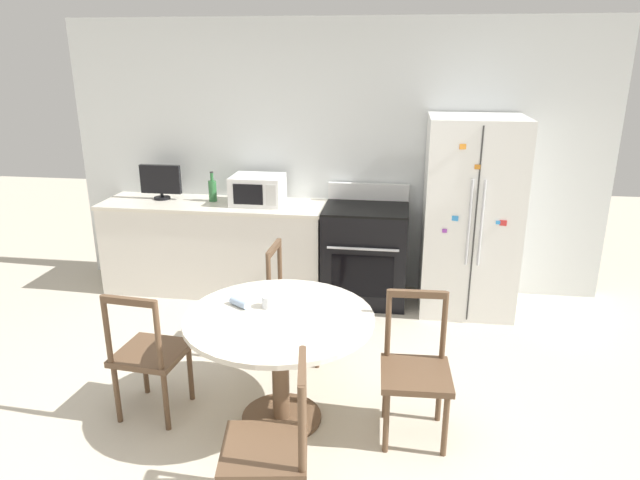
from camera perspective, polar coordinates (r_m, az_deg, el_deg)
ground_plane at (r=3.72m, az=-4.16°, el=-19.73°), size 14.00×14.00×0.00m
back_wall at (r=5.63m, az=1.31°, el=8.20°), size 5.20×0.10×2.60m
kitchen_counter at (r=5.75m, az=-10.39°, el=-0.64°), size 2.18×0.64×0.90m
refrigerator at (r=5.30m, az=14.78°, el=2.32°), size 0.83×0.75×1.77m
oven_range at (r=5.44m, az=4.53°, el=-1.30°), size 0.78×0.68×1.08m
microwave at (r=5.49m, az=-6.25°, el=5.02°), size 0.48×0.40×0.27m
countertop_tv at (r=5.84m, az=-15.64°, el=5.73°), size 0.40×0.16×0.34m
counter_bottle at (r=5.66m, az=-10.69°, el=4.94°), size 0.08×0.08×0.29m
dining_table at (r=3.61m, az=-4.06°, el=-9.66°), size 1.18×1.18×0.75m
dining_chair_near at (r=2.99m, az=-4.97°, el=-20.08°), size 0.48×0.48×0.90m
dining_chair_left at (r=3.90m, az=-16.71°, el=-10.90°), size 0.46×0.46×0.90m
dining_chair_right at (r=3.61m, az=9.53°, el=-12.84°), size 0.44×0.44×0.90m
dining_chair_far at (r=4.44m, az=-2.49°, el=-6.38°), size 0.43×0.43×0.90m
candle_glass at (r=3.65m, az=-5.18°, el=-6.24°), size 0.08×0.08×0.08m
folded_napkin at (r=3.68m, az=-8.04°, el=-6.23°), size 0.15×0.12×0.05m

